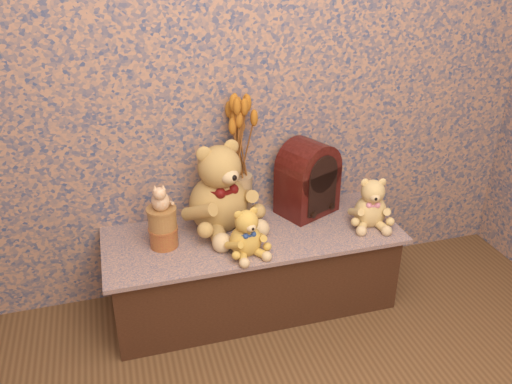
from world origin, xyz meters
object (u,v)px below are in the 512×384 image
at_px(teddy_large, 218,182).
at_px(biscuit_tin_lower, 164,237).
at_px(cat_figurine, 160,195).
at_px(ceramic_vase, 240,195).
at_px(cathedral_radio, 308,177).
at_px(teddy_small, 371,199).
at_px(teddy_medium, 246,229).

distance_m(teddy_large, biscuit_tin_lower, 0.35).
bearing_deg(cat_figurine, ceramic_vase, 31.84).
distance_m(cathedral_radio, cat_figurine, 0.74).
bearing_deg(biscuit_tin_lower, teddy_small, -4.42).
relative_size(ceramic_vase, biscuit_tin_lower, 1.67).
height_order(teddy_small, biscuit_tin_lower, teddy_small).
bearing_deg(teddy_small, teddy_medium, -157.83).
height_order(teddy_large, cat_figurine, teddy_large).
xyz_separation_m(teddy_large, biscuit_tin_lower, (-0.28, -0.11, -0.18)).
bearing_deg(biscuit_tin_lower, cathedral_radio, 9.74).
bearing_deg(biscuit_tin_lower, teddy_large, 20.92).
bearing_deg(ceramic_vase, cat_figurine, -154.58).
relative_size(teddy_large, biscuit_tin_lower, 3.65).
relative_size(cathedral_radio, ceramic_vase, 1.79).
relative_size(cathedral_radio, cat_figurine, 2.86).
relative_size(teddy_medium, cat_figurine, 1.79).
bearing_deg(teddy_medium, biscuit_tin_lower, 144.21).
bearing_deg(ceramic_vase, teddy_medium, -100.38).
xyz_separation_m(teddy_small, biscuit_tin_lower, (-0.98, 0.08, -0.08)).
bearing_deg(teddy_small, cat_figurine, -169.41).
relative_size(cathedral_radio, biscuit_tin_lower, 2.99).
relative_size(teddy_medium, teddy_small, 0.91).
distance_m(teddy_medium, biscuit_tin_lower, 0.38).
bearing_deg(ceramic_vase, cathedral_radio, -11.20).
distance_m(teddy_medium, ceramic_vase, 0.35).
bearing_deg(teddy_large, teddy_medium, -96.89).
bearing_deg(cat_figurine, teddy_small, 2.00).
bearing_deg(biscuit_tin_lower, ceramic_vase, 25.42).
xyz_separation_m(teddy_medium, teddy_small, (0.64, 0.08, 0.01)).
height_order(ceramic_vase, cat_figurine, cat_figurine).
distance_m(ceramic_vase, cat_figurine, 0.47).
xyz_separation_m(teddy_small, cat_figurine, (-0.98, 0.08, 0.12)).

